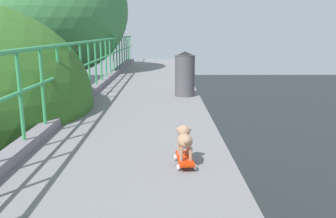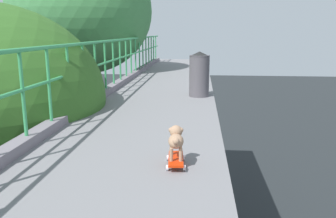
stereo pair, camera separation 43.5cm
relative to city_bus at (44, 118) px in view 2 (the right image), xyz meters
The scene contains 5 objects.
city_bus is the anchor object (origin of this frame).
roadside_tree_far 12.53m from the city_bus, 56.89° to the right, with size 4.97×4.97×10.30m.
toy_skateboard 21.04m from the city_bus, 61.21° to the right, with size 0.22×0.45×0.08m.
small_dog 21.06m from the city_bus, 61.18° to the right, with size 0.18×0.37×0.32m.
litter_bin 17.92m from the city_bus, 54.13° to the right, with size 0.43×0.43×0.96m.
Camera 2 is at (1.84, -0.98, 7.41)m, focal length 37.47 mm.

